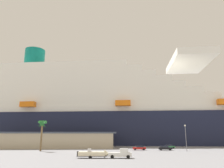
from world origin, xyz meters
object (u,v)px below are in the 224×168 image
small_boat_on_trailer (95,154)px  street_lamp (186,134)px  parked_car_black_coupe (165,148)px  parked_car_green_wagon (170,146)px  parked_car_red_hatchback (139,148)px  cruise_ship (79,112)px  palm_tree (42,127)px  pickup_truck (121,154)px

small_boat_on_trailer → street_lamp: bearing=38.1°
parked_car_black_coupe → parked_car_green_wagon: same height
parked_car_black_coupe → parked_car_red_hatchback: same height
parked_car_red_hatchback → parked_car_green_wagon: size_ratio=1.07×
parked_car_red_hatchback → parked_car_green_wagon: (13.36, 10.05, -0.00)m
cruise_ship → street_lamp: cruise_ship is taller
cruise_ship → palm_tree: 56.70m
cruise_ship → parked_car_red_hatchback: size_ratio=55.78×
cruise_ship → pickup_truck: 84.06m
small_boat_on_trailer → street_lamp: size_ratio=1.01×
palm_tree → street_lamp: bearing=0.0°
parked_car_red_hatchback → small_boat_on_trailer: bearing=-115.2°
pickup_truck → street_lamp: size_ratio=0.63×
parked_car_green_wagon → small_boat_on_trailer: bearing=-124.8°
cruise_ship → palm_tree: bearing=-92.7°
parked_car_black_coupe → parked_car_red_hatchback: size_ratio=1.03×
cruise_ship → parked_car_green_wagon: bearing=-41.1°
palm_tree → street_lamp: palm_tree is taller
pickup_truck → palm_tree: size_ratio=0.53×
pickup_truck → parked_car_green_wagon: size_ratio=1.26×
palm_tree → parked_car_green_wagon: 51.22m
cruise_ship → parked_car_red_hatchback: bearing=-57.1°
palm_tree → parked_car_red_hatchback: 36.02m
cruise_ship → parked_car_green_wagon: size_ratio=59.72×
parked_car_red_hatchback → parked_car_green_wagon: 16.72m
pickup_truck → street_lamp: bearing=44.9°
small_boat_on_trailer → pickup_truck: bearing=0.1°
pickup_truck → parked_car_green_wagon: pickup_truck is taller
cruise_ship → pickup_truck: (24.93, -78.26, -17.92)m
small_boat_on_trailer → parked_car_black_coupe: (22.66, 27.77, -0.12)m
small_boat_on_trailer → street_lamp: 37.06m
parked_car_black_coupe → palm_tree: bearing=-173.3°
palm_tree → parked_car_black_coupe: (43.97, 5.13, -7.49)m
parked_car_black_coupe → parked_car_green_wagon: 11.59m
palm_tree → street_lamp: (50.24, 0.03, -2.61)m
parked_car_red_hatchback → parked_car_green_wagon: same height
pickup_truck → palm_tree: bearing=140.6°
cruise_ship → parked_car_green_wagon: (45.50, -39.67, -18.13)m
street_lamp → parked_car_red_hatchback: bearing=159.2°
palm_tree → small_boat_on_trailer: bearing=-46.7°
palm_tree → parked_car_red_hatchback: palm_tree is taller
small_boat_on_trailer → palm_tree: size_ratio=0.85×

